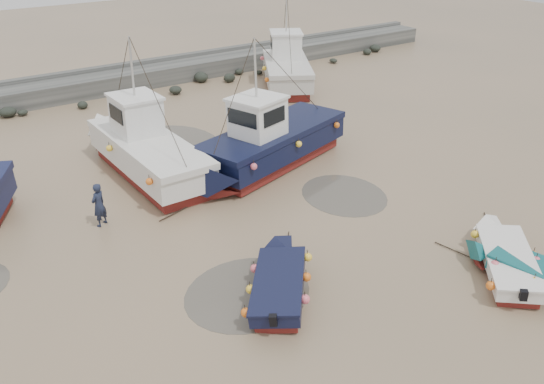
{
  "coord_description": "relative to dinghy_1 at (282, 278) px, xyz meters",
  "views": [
    {
      "loc": [
        -8.53,
        -13.21,
        11.23
      ],
      "look_at": [
        1.45,
        1.82,
        1.4
      ],
      "focal_mm": 35.0,
      "sensor_mm": 36.0,
      "label": 1
    }
  ],
  "objects": [
    {
      "name": "dinghy_3",
      "position": [
        7.21,
        -3.25,
        -0.01
      ],
      "size": [
        4.75,
        4.99,
        1.43
      ],
      "rotation": [
        0.0,
        0.0,
        -0.75
      ],
      "color": "maroon",
      "rests_on": "ground"
    },
    {
      "name": "person",
      "position": [
        -3.6,
        7.37,
        -0.55
      ],
      "size": [
        0.8,
        0.72,
        1.83
      ],
      "primitive_type": "imported",
      "rotation": [
        0.0,
        0.0,
        3.7
      ],
      "color": "#1B2136",
      "rests_on": "ground"
    },
    {
      "name": "dinghy_2",
      "position": [
        7.14,
        -4.19,
        0.01
      ],
      "size": [
        2.35,
        5.45,
        1.43
      ],
      "rotation": [
        0.0,
        0.0,
        0.21
      ],
      "color": "maroon",
      "rests_on": "ground"
    },
    {
      "name": "cabin_boat_2",
      "position": [
        4.63,
        8.1,
        0.75
      ],
      "size": [
        11.13,
        5.33,
        6.22
      ],
      "rotation": [
        0.0,
        0.0,
        1.85
      ],
      "color": "maroon",
      "rests_on": "ground"
    },
    {
      "name": "seawall",
      "position": [
        0.72,
        23.93,
        0.08
      ],
      "size": [
        60.0,
        4.92,
        1.5
      ],
      "color": "slate",
      "rests_on": "ground"
    },
    {
      "name": "dinghy_1",
      "position": [
        0.0,
        0.0,
        0.0
      ],
      "size": [
        4.21,
        4.93,
        1.43
      ],
      "rotation": [
        0.0,
        0.0,
        -0.68
      ],
      "color": "maroon",
      "rests_on": "ground"
    },
    {
      "name": "puddle_a",
      "position": [
        -0.96,
        0.59,
        -0.55
      ],
      "size": [
        4.25,
        4.25,
        0.01
      ],
      "primitive_type": "cylinder",
      "color": "#4E4940",
      "rests_on": "ground"
    },
    {
      "name": "puddle_b",
      "position": [
        6.04,
        3.95,
        -0.55
      ],
      "size": [
        3.54,
        3.54,
        0.01
      ],
      "primitive_type": "cylinder",
      "color": "#4E4940",
      "rests_on": "ground"
    },
    {
      "name": "ground",
      "position": [
        0.67,
        1.94,
        -0.55
      ],
      "size": [
        120.0,
        120.0,
        0.0
      ],
      "primitive_type": "plane",
      "color": "#907659",
      "rests_on": "ground"
    },
    {
      "name": "cabin_boat_1",
      "position": [
        -0.39,
        10.93,
        0.76
      ],
      "size": [
        3.32,
        11.15,
        6.22
      ],
      "rotation": [
        0.0,
        0.0,
        0.06
      ],
      "color": "maroon",
      "rests_on": "ground"
    },
    {
      "name": "cabin_boat_3",
      "position": [
        13.05,
        18.48,
        0.79
      ],
      "size": [
        6.45,
        9.41,
        6.22
      ],
      "rotation": [
        0.0,
        0.0,
        -0.51
      ],
      "color": "maroon",
      "rests_on": "ground"
    },
    {
      "name": "puddle_d",
      "position": [
        1.65,
        13.19,
        -0.55
      ],
      "size": [
        5.65,
        5.65,
        0.01
      ],
      "primitive_type": "cylinder",
      "color": "#4E4940",
      "rests_on": "ground"
    }
  ]
}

